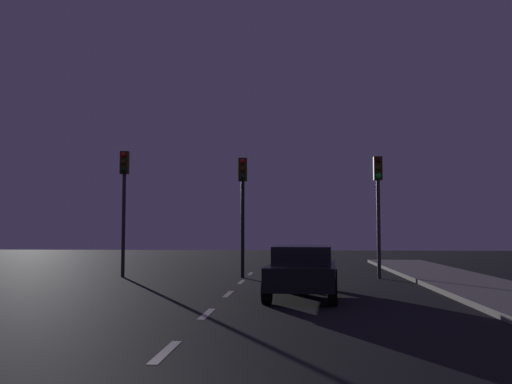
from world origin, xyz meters
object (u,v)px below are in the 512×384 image
traffic_signal_center (243,193)px  traffic_signal_right (378,192)px  traffic_signal_left (124,189)px  car_stopped_ahead (303,270)px

traffic_signal_center → traffic_signal_right: size_ratio=1.00×
traffic_signal_left → traffic_signal_center: traffic_signal_left is taller
traffic_signal_center → car_stopped_ahead: bearing=-69.9°
traffic_signal_center → traffic_signal_right: bearing=0.0°
traffic_signal_center → car_stopped_ahead: 7.02m
traffic_signal_right → car_stopped_ahead: traffic_signal_right is taller
car_stopped_ahead → traffic_signal_left: bearing=138.4°
traffic_signal_center → traffic_signal_right: (5.17, 0.00, 0.00)m
traffic_signal_right → car_stopped_ahead: bearing=-115.4°
traffic_signal_right → car_stopped_ahead: size_ratio=1.02×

